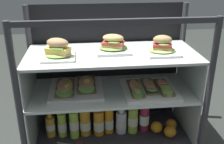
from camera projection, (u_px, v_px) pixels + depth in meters
ground_plane at (112, 139)px, 1.91m from camera, size 6.00×6.00×0.02m
case_base_deck at (112, 135)px, 1.90m from camera, size 1.11×0.52×0.04m
case_frame at (110, 67)px, 1.83m from camera, size 1.11×0.52×0.89m
riser_lower_tier at (112, 113)px, 1.83m from camera, size 1.04×0.45×0.32m
shelf_lower_glass at (112, 91)px, 1.77m from camera, size 1.06×0.46×0.02m
riser_upper_tier at (112, 73)px, 1.72m from camera, size 1.04×0.45×0.24m
shelf_upper_glass at (112, 54)px, 1.67m from camera, size 1.06×0.46×0.02m
plated_roll_sandwich_center at (58, 50)px, 1.56m from camera, size 0.19×0.19×0.12m
plated_roll_sandwich_left_of_center at (113, 45)px, 1.68m from camera, size 0.21×0.21×0.11m
plated_roll_sandwich_far_left at (162, 47)px, 1.64m from camera, size 0.20×0.20×0.11m
open_sandwich_tray_far_right at (76, 87)px, 1.75m from camera, size 0.34×0.35×0.06m
open_sandwich_tray_near_left_corner at (150, 88)px, 1.74m from camera, size 0.34×0.35×0.06m
juice_bottle_back_right at (51, 126)px, 1.83m from camera, size 0.06×0.06×0.19m
juice_bottle_back_left at (62, 124)px, 1.83m from camera, size 0.06×0.06×0.23m
juice_bottle_near_post at (74, 124)px, 1.81m from camera, size 0.06×0.06×0.24m
juice_bottle_front_second at (85, 122)px, 1.84m from camera, size 0.07×0.07×0.24m
juice_bottle_back_center at (99, 123)px, 1.85m from camera, size 0.07×0.07×0.24m
juice_bottle_front_middle at (109, 121)px, 1.87m from camera, size 0.06×0.06×0.24m
juice_bottle_front_fourth at (121, 122)px, 1.87m from camera, size 0.07×0.07×0.20m
juice_bottle_front_left_end at (133, 119)px, 1.87m from camera, size 0.07×0.07×0.23m
juice_bottle_tucked_behind at (144, 118)px, 1.89m from camera, size 0.07×0.07×0.25m
orange_fruit_beside_bottles at (171, 125)px, 1.92m from camera, size 0.08×0.08×0.08m
orange_fruit_near_left_post at (157, 127)px, 1.89m from camera, size 0.08×0.08×0.08m
orange_fruit_rolled_forward at (170, 131)px, 1.84m from camera, size 0.08×0.08×0.08m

